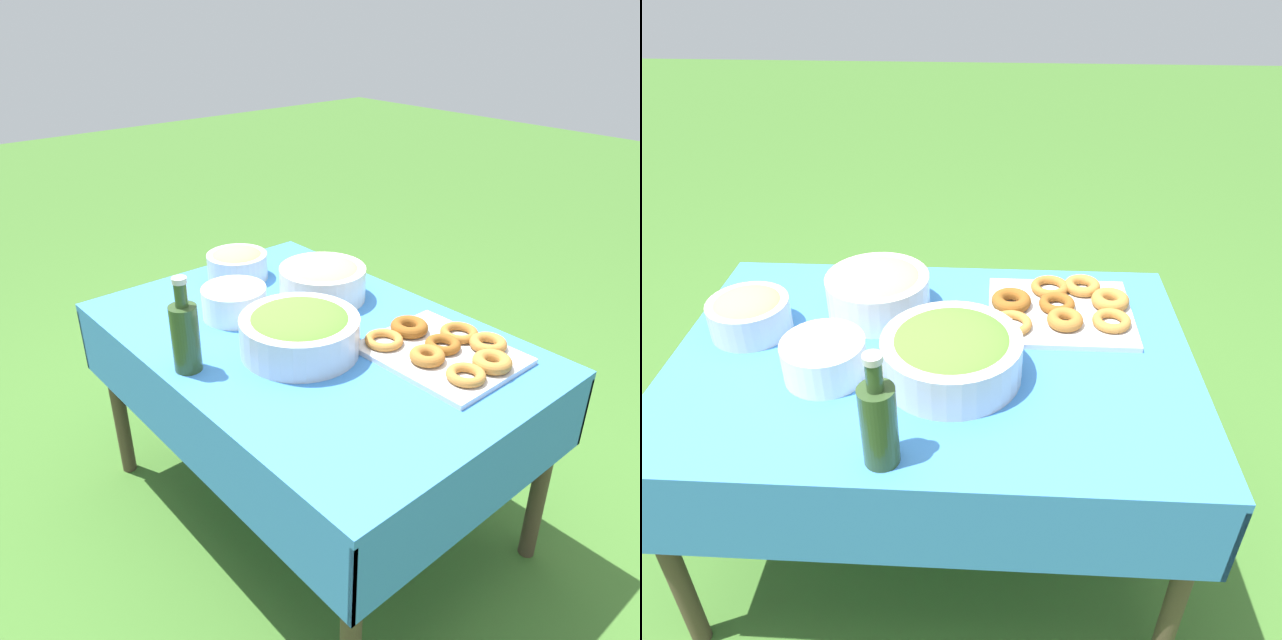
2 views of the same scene
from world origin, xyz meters
TOP-DOWN VIEW (x-y plane):
  - ground_plane at (0.00, 0.00)m, footprint 14.00×14.00m
  - picnic_table at (0.00, 0.00)m, footprint 1.32×0.90m
  - salad_bowl at (0.06, -0.09)m, footprint 0.34×0.34m
  - pasta_bowl at (-0.17, 0.19)m, footprint 0.28×0.28m
  - donut_platter at (0.34, 0.20)m, footprint 0.43×0.35m
  - plate_stack at (-0.25, -0.10)m, footprint 0.20×0.20m
  - olive_oil_bottle at (-0.07, -0.37)m, footprint 0.08×0.08m
  - bread_bowl at (-0.49, 0.08)m, footprint 0.21×0.21m

SIDE VIEW (x-z plane):
  - ground_plane at x=0.00m, z-range 0.00..0.00m
  - picnic_table at x=0.00m, z-range 0.25..0.94m
  - donut_platter at x=0.34m, z-range 0.68..0.73m
  - plate_stack at x=-0.25m, z-range 0.68..0.78m
  - bread_bowl at x=-0.49m, z-range 0.69..0.80m
  - salad_bowl at x=0.06m, z-range 0.69..0.82m
  - pasta_bowl at x=-0.17m, z-range 0.69..0.82m
  - olive_oil_bottle at x=-0.07m, z-range 0.66..0.92m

